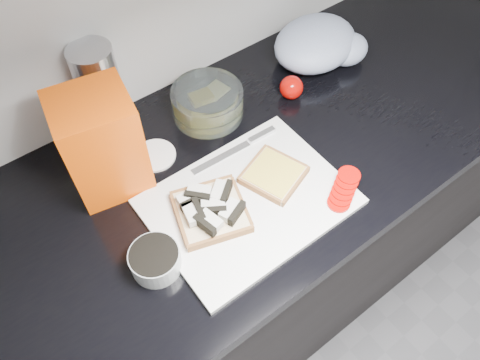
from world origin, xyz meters
The scene contains 14 objects.
base_cabinet centered at (0.00, 1.20, 0.43)m, with size 3.50×0.60×0.86m, color black.
countertop centered at (0.00, 1.20, 0.88)m, with size 3.50×0.64×0.04m, color black.
cutting_board centered at (-0.08, 1.09, 0.91)m, with size 0.40×0.30×0.01m, color silver.
bread_left centered at (-0.16, 1.11, 0.93)m, with size 0.18×0.18×0.04m.
bread_right centered at (0.00, 1.11, 0.92)m, with size 0.15×0.15×0.02m.
tomato_slices centered at (0.09, 0.99, 0.92)m, with size 0.12×0.09×0.02m.
knife centered at (0.00, 1.22, 0.92)m, with size 0.22×0.02×0.01m.
seed_tub centered at (-0.31, 1.08, 0.93)m, with size 0.10×0.10×0.05m.
tub_lid centered at (-0.17, 1.32, 0.90)m, with size 0.09×0.09×0.01m, color white.
glass_bowl centered at (0.00, 1.36, 0.93)m, with size 0.17×0.17×0.07m.
bread_bag centered at (-0.28, 1.32, 1.02)m, with size 0.15×0.14×0.23m, color #E64903.
steel_canister centered at (-0.21, 1.46, 1.01)m, with size 0.09×0.09×0.22m, color #B4B4B9.
grocery_bag centered at (0.34, 1.35, 0.95)m, with size 0.26×0.22×0.10m.
whole_tomatoes centered at (0.20, 1.28, 0.93)m, with size 0.06×0.06×0.06m.
Camera 1 is at (-0.42, 0.67, 1.72)m, focal length 35.00 mm.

